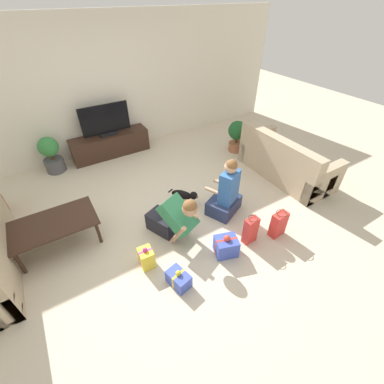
% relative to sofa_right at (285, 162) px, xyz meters
% --- Properties ---
extents(ground_plane, '(16.00, 16.00, 0.00)m').
position_rel_sofa_right_xyz_m(ground_plane, '(-2.43, 0.14, -0.30)').
color(ground_plane, beige).
extents(wall_back, '(8.40, 0.06, 2.60)m').
position_rel_sofa_right_xyz_m(wall_back, '(-2.43, 2.77, 1.00)').
color(wall_back, silver).
rests_on(wall_back, ground_plane).
extents(sofa_right, '(0.84, 1.78, 0.85)m').
position_rel_sofa_right_xyz_m(sofa_right, '(0.00, 0.00, 0.00)').
color(sofa_right, tan).
rests_on(sofa_right, ground_plane).
extents(coffee_table, '(1.09, 0.64, 0.42)m').
position_rel_sofa_right_xyz_m(coffee_table, '(-3.96, 0.42, 0.07)').
color(coffee_table, '#382319').
rests_on(coffee_table, ground_plane).
extents(tv_console, '(1.60, 0.40, 0.47)m').
position_rel_sofa_right_xyz_m(tv_console, '(-2.55, 2.50, -0.07)').
color(tv_console, '#382319').
rests_on(tv_console, ground_plane).
extents(tv, '(0.98, 0.20, 0.63)m').
position_rel_sofa_right_xyz_m(tv, '(-2.55, 2.50, 0.45)').
color(tv, black).
rests_on(tv, tv_console).
extents(potted_plant_corner_right, '(0.40, 0.40, 0.68)m').
position_rel_sofa_right_xyz_m(potted_plant_corner_right, '(-0.15, 1.24, 0.09)').
color(potted_plant_corner_right, '#A36042').
rests_on(potted_plant_corner_right, ground_plane).
extents(potted_plant_back_left, '(0.37, 0.37, 0.72)m').
position_rel_sofa_right_xyz_m(potted_plant_back_left, '(-3.70, 2.45, 0.07)').
color(potted_plant_back_left, '#4C4C51').
rests_on(potted_plant_back_left, ground_plane).
extents(person_kneeling, '(0.59, 0.84, 0.80)m').
position_rel_sofa_right_xyz_m(person_kneeling, '(-2.52, -0.28, 0.05)').
color(person_kneeling, '#23232D').
rests_on(person_kneeling, ground_plane).
extents(person_sitting, '(0.64, 0.60, 0.98)m').
position_rel_sofa_right_xyz_m(person_sitting, '(-1.58, -0.25, 0.05)').
color(person_sitting, '#283351').
rests_on(person_sitting, ground_plane).
extents(dog, '(0.36, 0.43, 0.29)m').
position_rel_sofa_right_xyz_m(dog, '(-2.04, 0.25, -0.12)').
color(dog, black).
rests_on(dog, ground_plane).
extents(gift_box_a, '(0.36, 0.33, 0.33)m').
position_rel_sofa_right_xyz_m(gift_box_a, '(-2.08, -0.92, -0.17)').
color(gift_box_a, '#3D51BC').
rests_on(gift_box_a, ground_plane).
extents(gift_box_b, '(0.25, 0.33, 0.25)m').
position_rel_sofa_right_xyz_m(gift_box_b, '(-2.85, -1.00, -0.20)').
color(gift_box_b, '#3D51BC').
rests_on(gift_box_b, ground_plane).
extents(gift_box_c, '(0.18, 0.21, 0.33)m').
position_rel_sofa_right_xyz_m(gift_box_c, '(-3.07, -0.54, -0.16)').
color(gift_box_c, yellow).
rests_on(gift_box_c, ground_plane).
extents(gift_bag_a, '(0.21, 0.14, 0.44)m').
position_rel_sofa_right_xyz_m(gift_bag_a, '(-1.66, -0.93, -0.09)').
color(gift_bag_a, red).
rests_on(gift_bag_a, ground_plane).
extents(gift_bag_b, '(0.24, 0.16, 0.42)m').
position_rel_sofa_right_xyz_m(gift_bag_b, '(-1.23, -1.04, -0.10)').
color(gift_bag_b, red).
rests_on(gift_bag_b, ground_plane).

